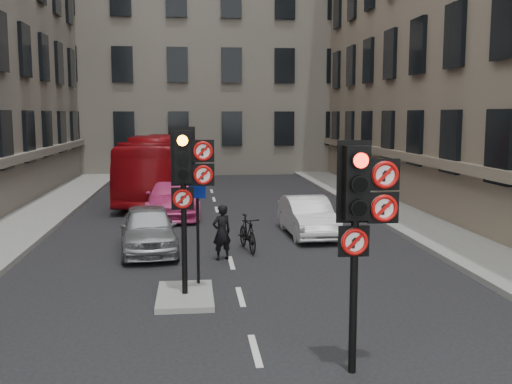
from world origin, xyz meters
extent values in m
cube|color=gray|center=(7.20, 12.00, 0.08)|extent=(3.00, 50.00, 0.16)
cube|color=gray|center=(-1.20, 5.00, 0.06)|extent=(1.20, 2.00, 0.12)
cube|color=gray|center=(0.00, 38.00, 10.00)|extent=(30.00, 14.00, 20.00)
cylinder|color=black|center=(1.40, 1.00, 1.20)|extent=(0.12, 0.12, 2.40)
cube|color=black|center=(1.40, 1.00, 2.95)|extent=(0.36, 0.28, 1.10)
cube|color=black|center=(1.40, 1.13, 2.95)|extent=(0.52, 0.03, 1.25)
cylinder|color=#FF1407|center=(1.40, 0.76, 3.30)|extent=(0.22, 0.01, 0.22)
cylinder|color=black|center=(1.40, 0.76, 2.95)|extent=(0.22, 0.01, 0.22)
cylinder|color=black|center=(1.40, 0.76, 2.60)|extent=(0.22, 0.01, 0.22)
cube|color=black|center=(1.82, 0.98, 3.07)|extent=(0.47, 0.05, 0.47)
cylinder|color=white|center=(1.82, 0.94, 3.07)|extent=(0.41, 0.02, 0.41)
torus|color=#BF0C0A|center=(1.82, 0.93, 3.07)|extent=(0.41, 0.06, 0.41)
cube|color=#BF0C0A|center=(1.82, 0.92, 3.07)|extent=(0.25, 0.01, 0.25)
cube|color=black|center=(1.82, 0.98, 2.57)|extent=(0.47, 0.05, 0.47)
cylinder|color=white|center=(1.82, 0.94, 2.57)|extent=(0.41, 0.02, 0.41)
torus|color=#BF0C0A|center=(1.82, 0.93, 2.57)|extent=(0.41, 0.06, 0.41)
cube|color=#BF0C0A|center=(1.82, 0.92, 2.57)|extent=(0.25, 0.01, 0.25)
cube|color=black|center=(1.38, 0.98, 2.07)|extent=(0.47, 0.05, 0.47)
cylinder|color=white|center=(1.38, 0.94, 2.07)|extent=(0.41, 0.02, 0.41)
torus|color=#BF0C0A|center=(1.38, 0.93, 2.07)|extent=(0.41, 0.06, 0.41)
cube|color=#BF0C0A|center=(1.38, 0.92, 2.07)|extent=(0.25, 0.01, 0.25)
cylinder|color=black|center=(-1.20, 5.00, 1.32)|extent=(0.12, 0.12, 2.40)
cube|color=black|center=(-1.20, 5.00, 3.07)|extent=(0.36, 0.28, 1.10)
cube|color=black|center=(-1.20, 5.13, 3.07)|extent=(0.52, 0.03, 1.25)
cylinder|color=orange|center=(-1.20, 4.75, 3.42)|extent=(0.22, 0.02, 0.22)
cylinder|color=black|center=(-1.20, 4.75, 3.07)|extent=(0.22, 0.02, 0.22)
cylinder|color=black|center=(-1.20, 4.75, 2.72)|extent=(0.22, 0.02, 0.22)
cube|color=black|center=(-0.78, 4.98, 3.19)|extent=(0.47, 0.05, 0.47)
cylinder|color=white|center=(-0.78, 4.94, 3.19)|extent=(0.41, 0.02, 0.41)
torus|color=#BF0C0A|center=(-0.78, 4.92, 3.19)|extent=(0.41, 0.06, 0.41)
cube|color=#BF0C0A|center=(-0.78, 4.92, 3.19)|extent=(0.25, 0.02, 0.25)
cube|color=black|center=(-0.78, 4.98, 2.69)|extent=(0.47, 0.05, 0.47)
cylinder|color=white|center=(-0.78, 4.94, 2.69)|extent=(0.41, 0.02, 0.41)
torus|color=#BF0C0A|center=(-0.78, 4.92, 2.69)|extent=(0.41, 0.06, 0.41)
cube|color=#BF0C0A|center=(-0.78, 4.92, 2.69)|extent=(0.25, 0.02, 0.25)
cube|color=black|center=(-1.22, 4.98, 2.19)|extent=(0.47, 0.05, 0.47)
cylinder|color=white|center=(-1.22, 4.94, 2.19)|extent=(0.41, 0.02, 0.41)
torus|color=#BF0C0A|center=(-1.22, 4.92, 2.19)|extent=(0.41, 0.06, 0.41)
cube|color=#BF0C0A|center=(-1.22, 4.92, 2.19)|extent=(0.25, 0.02, 0.25)
imported|color=#95989C|center=(-2.29, 9.60, 0.67)|extent=(1.98, 4.08, 1.34)
imported|color=silver|center=(2.74, 11.39, 0.63)|extent=(1.48, 3.87, 1.26)
imported|color=#D63E85|center=(-1.77, 15.69, 0.72)|extent=(2.17, 5.01, 1.43)
imported|color=maroon|center=(-2.50, 20.67, 1.47)|extent=(3.27, 10.74, 2.95)
imported|color=black|center=(0.57, 9.38, 0.52)|extent=(0.76, 1.79, 1.04)
imported|color=black|center=(-0.23, 8.39, 0.76)|extent=(0.66, 0.57, 1.53)
cylinder|color=black|center=(-0.90, 5.75, 1.24)|extent=(0.07, 0.07, 2.24)
cube|color=navy|center=(-0.90, 5.69, 2.25)|extent=(0.39, 0.16, 0.31)
camera|label=1|loc=(-1.03, -7.60, 3.97)|focal=42.00mm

